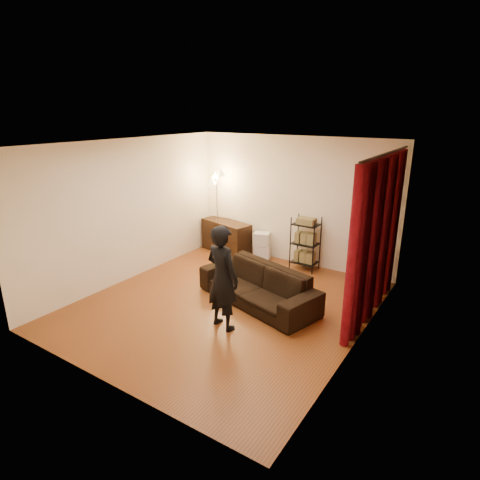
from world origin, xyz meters
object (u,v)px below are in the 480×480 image
Objects in this scene: storage_boxes at (262,245)px; floor_lamp at (217,213)px; media_cabinet at (226,237)px; person at (222,278)px; sofa at (258,285)px; wire_shelf at (305,244)px.

storage_boxes is 0.31× the size of floor_lamp.
floor_lamp reaches higher than media_cabinet.
person reaches higher than media_cabinet.
floor_lamp is at bearing -126.37° from media_cabinet.
floor_lamp is (-0.16, -0.13, 0.58)m from media_cabinet.
media_cabinet reaches higher than sofa.
media_cabinet is at bearing -174.72° from storage_boxes.
media_cabinet is (-1.97, 1.87, 0.04)m from sofa.
storage_boxes is (-1.01, 2.93, -0.52)m from person.
sofa is 1.10m from person.
sofa is 3.73× the size of storage_boxes.
wire_shelf is at bearing -80.13° from person.
media_cabinet is 2.00m from wire_shelf.
media_cabinet is at bearing 40.07° from floor_lamp.
sofa is 1.77× the size of media_cabinet.
sofa is 1.98× the size of wire_shelf.
floor_lamp reaches higher than sofa.
floor_lamp is at bearing -168.66° from storage_boxes.
media_cabinet reaches higher than storage_boxes.
wire_shelf reaches higher than media_cabinet.
sofa is at bearing -30.00° from media_cabinet.
wire_shelf reaches higher than sofa.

